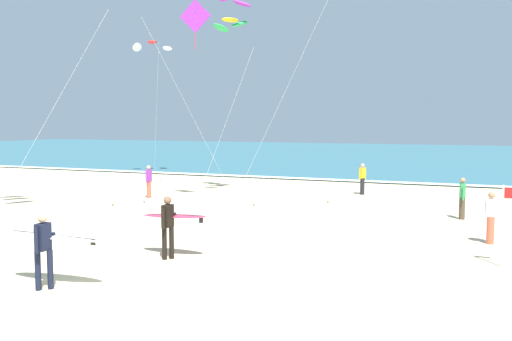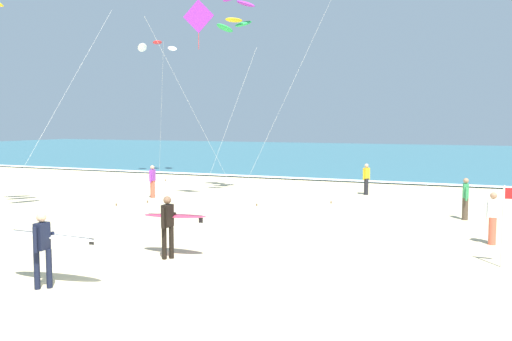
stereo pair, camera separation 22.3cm
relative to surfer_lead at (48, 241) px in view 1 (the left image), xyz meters
The scene contains 13 objects.
ground_plane 2.46m from the surfer_lead, 13.17° to the left, with size 160.00×160.00×0.00m, color beige.
ocean_water 54.33m from the surfer_lead, 87.71° to the left, with size 160.00×60.00×0.08m, color #336B7A.
shoreline_foam 24.69m from the surfer_lead, 84.95° to the left, with size 160.00×1.01×0.01m, color white.
surfer_lead is the anchor object (origin of this frame).
surfer_trailing 3.58m from the surfer_lead, 72.95° to the left, with size 1.96×0.93×1.71m.
kite_arc_golden_far 18.25m from the surfer_lead, 101.63° to the left, with size 3.47×5.41×8.89m.
kite_diamond_violet_low 14.83m from the surfer_lead, 104.31° to the left, with size 3.42×0.49×9.08m.
kite_arc_scarlet_distant 27.65m from the surfer_lead, 118.43° to the left, with size 3.99×4.46×9.22m.
bystander_yellow_top 18.94m from the surfer_lead, 81.12° to the left, with size 0.31×0.45×1.59m.
bystander_white_top 12.54m from the surfer_lead, 44.00° to the left, with size 0.50×0.22×1.59m.
bystander_purple_top 14.83m from the surfer_lead, 115.45° to the left, with size 0.22×0.50×1.59m.
bystander_green_top 15.22m from the surfer_lead, 58.31° to the left, with size 0.24×0.49×1.59m.
lifeguard_flag 11.09m from the surfer_lead, 32.52° to the left, with size 0.45×0.05×2.10m.
Camera 1 is at (6.87, -9.94, 3.68)m, focal length 39.24 mm.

